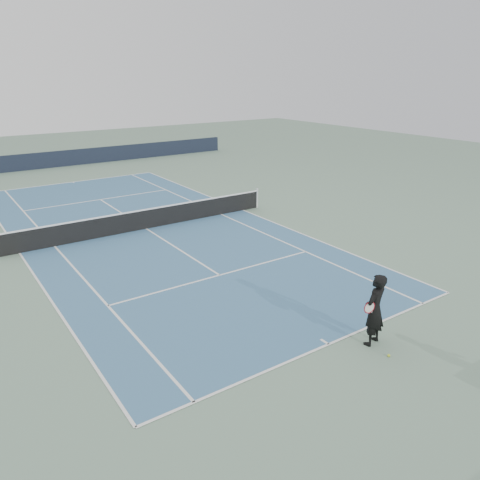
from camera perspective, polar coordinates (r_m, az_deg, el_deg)
ground at (r=22.16m, az=-11.35°, el=1.33°), size 80.00×80.00×0.00m
court_surface at (r=22.16m, az=-11.35°, el=1.34°), size 10.97×23.77×0.01m
tennis_net at (r=22.01m, az=-11.44°, el=2.57°), size 12.90×0.10×1.07m
windscreen_far at (r=38.71m, az=-22.27°, el=9.03°), size 30.00×0.25×1.20m
tennis_player at (r=12.88m, az=16.08°, el=-8.17°), size 0.88×0.71×2.01m
tennis_ball at (r=12.90m, az=17.68°, el=-13.27°), size 0.07×0.07×0.07m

